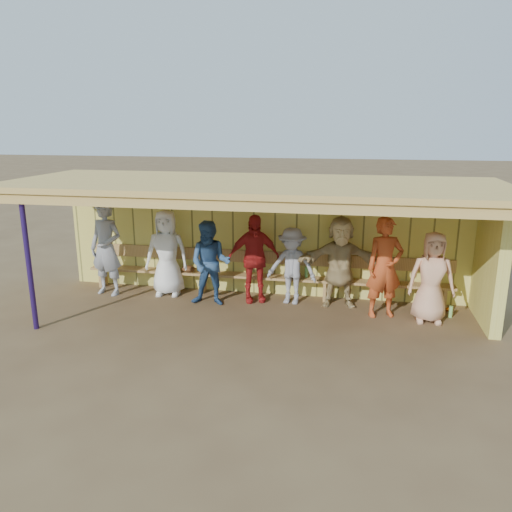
{
  "coord_description": "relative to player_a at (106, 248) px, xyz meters",
  "views": [
    {
      "loc": [
        1.77,
        -8.66,
        3.48
      ],
      "look_at": [
        0.0,
        0.35,
        1.05
      ],
      "focal_mm": 35.0,
      "sensor_mm": 36.0,
      "label": 1
    }
  ],
  "objects": [
    {
      "name": "player_f",
      "position": [
        4.79,
        0.23,
        -0.1
      ],
      "size": [
        1.71,
        0.71,
        1.79
      ],
      "primitive_type": "imported",
      "rotation": [
        0.0,
        0.0,
        0.11
      ],
      "color": "tan",
      "rests_on": "ground"
    },
    {
      "name": "player_a",
      "position": [
        0.0,
        0.0,
        0.0
      ],
      "size": [
        0.79,
        0.58,
        1.98
      ],
      "primitive_type": "imported",
      "rotation": [
        0.0,
        0.0,
        -0.16
      ],
      "color": "#94979C",
      "rests_on": "ground"
    },
    {
      "name": "dugout_equipment",
      "position": [
        2.94,
        0.4,
        -0.5
      ],
      "size": [
        5.8,
        0.62,
        0.8
      ],
      "color": "orange",
      "rests_on": "ground"
    },
    {
      "name": "dugout_structure",
      "position": [
        3.6,
        0.1,
        0.71
      ],
      "size": [
        8.8,
        3.2,
        2.5
      ],
      "color": "#E1D760",
      "rests_on": "ground"
    },
    {
      "name": "player_h",
      "position": [
        6.43,
        -0.29,
        -0.16
      ],
      "size": [
        0.83,
        0.56,
        1.66
      ],
      "primitive_type": "imported",
      "rotation": [
        0.0,
        0.0,
        0.04
      ],
      "color": "#DDA37C",
      "rests_on": "ground"
    },
    {
      "name": "player_b",
      "position": [
        1.24,
        0.23,
        -0.09
      ],
      "size": [
        0.95,
        0.68,
        1.8
      ],
      "primitive_type": "imported",
      "rotation": [
        0.0,
        0.0,
        0.13
      ],
      "color": "white",
      "rests_on": "ground"
    },
    {
      "name": "ground",
      "position": [
        3.21,
        -0.58,
        -0.99
      ],
      "size": [
        90.0,
        90.0,
        0.0
      ],
      "primitive_type": "plane",
      "color": "brown",
      "rests_on": "ground"
    },
    {
      "name": "player_e",
      "position": [
        3.85,
        0.19,
        -0.22
      ],
      "size": [
        1.07,
        0.72,
        1.54
      ],
      "primitive_type": "imported",
      "rotation": [
        0.0,
        0.0,
        -0.15
      ],
      "color": "gray",
      "rests_on": "ground"
    },
    {
      "name": "player_g",
      "position": [
        5.61,
        -0.18,
        -0.05
      ],
      "size": [
        0.79,
        0.65,
        1.88
      ],
      "primitive_type": "imported",
      "rotation": [
        0.0,
        0.0,
        0.33
      ],
      "color": "#B5451C",
      "rests_on": "ground"
    },
    {
      "name": "bench",
      "position": [
        3.21,
        0.53,
        -0.46
      ],
      "size": [
        7.6,
        0.34,
        0.93
      ],
      "color": "tan",
      "rests_on": "ground"
    },
    {
      "name": "player_d",
      "position": [
        3.09,
        0.17,
        -0.1
      ],
      "size": [
        1.13,
        0.78,
        1.78
      ],
      "primitive_type": "imported",
      "rotation": [
        0.0,
        0.0,
        0.37
      ],
      "color": "#AD1D1B",
      "rests_on": "ground"
    },
    {
      "name": "player_c",
      "position": [
        2.29,
        -0.2,
        -0.15
      ],
      "size": [
        0.84,
        0.67,
        1.69
      ],
      "primitive_type": "imported",
      "rotation": [
        0.0,
        0.0,
        0.04
      ],
      "color": "#2E517F",
      "rests_on": "ground"
    }
  ]
}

